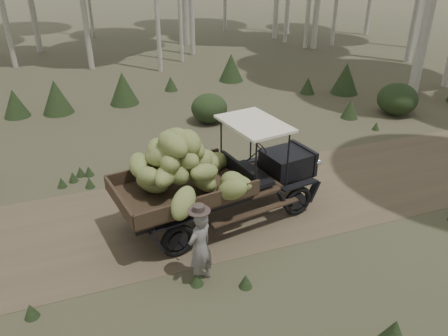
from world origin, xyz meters
The scene contains 5 objects.
ground centered at (0.00, 0.00, 0.00)m, with size 120.00×120.00×0.00m, color #473D2B.
dirt_track centered at (0.00, 0.00, 0.00)m, with size 70.00×4.00×0.01m, color brown.
banana_truck centered at (-1.91, -0.50, 1.50)m, with size 5.25×2.90×2.62m.
farmer centered at (-2.55, -2.37, 0.83)m, with size 0.71×0.63×1.76m.
undergrowth centered at (2.37, 2.48, 0.55)m, with size 22.03×23.23×1.35m.
Camera 1 is at (-4.43, -8.78, 5.99)m, focal length 35.00 mm.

